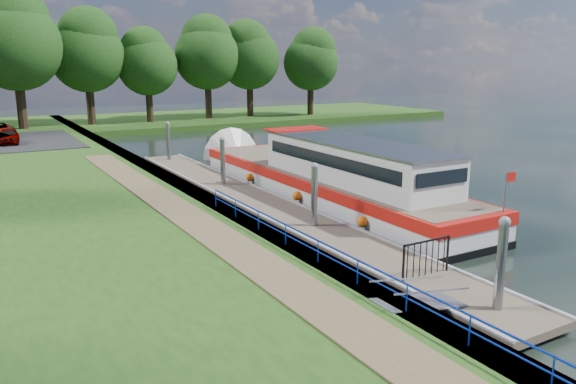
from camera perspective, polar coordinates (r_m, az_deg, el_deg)
ground at (r=16.65m, az=19.00°, el=-11.77°), size 160.00×160.00×0.00m
bank_edge at (r=27.08m, az=-9.40°, el=-0.77°), size 1.10×90.00×0.78m
far_bank at (r=66.39m, az=-9.09°, el=7.33°), size 60.00×18.00×0.60m
footpath at (r=20.04m, az=-7.22°, el=-4.43°), size 1.60×40.00×0.05m
blue_fence at (r=16.47m, az=4.99°, el=-6.42°), size 0.04×18.04×0.72m
pontoon at (r=26.36m, az=-2.64°, el=-1.45°), size 2.50×30.00×0.56m
mooring_piles at (r=26.11m, az=-2.66°, el=0.88°), size 0.30×27.30×3.55m
gangway at (r=15.46m, az=13.16°, el=-10.81°), size 2.58×1.00×0.92m
gate_panel at (r=17.62m, az=13.89°, el=-6.01°), size 1.85×0.05×1.15m
barge at (r=28.52m, az=3.11°, el=1.53°), size 4.36×21.15×4.78m
horizon_trees at (r=59.22m, az=-20.85°, el=13.39°), size 54.38×10.03×12.87m
car_a at (r=46.84m, az=-26.49°, el=5.12°), size 1.70×3.45×1.13m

